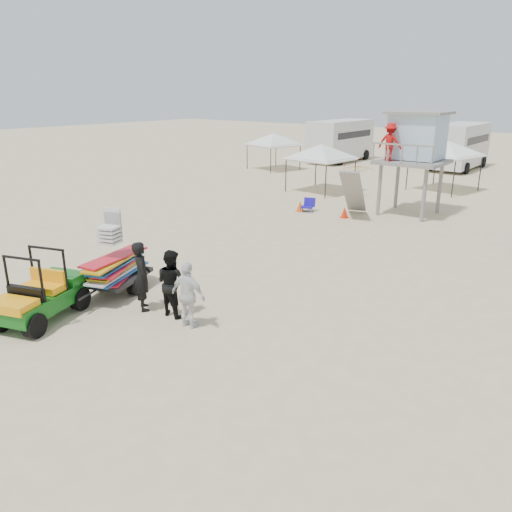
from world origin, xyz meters
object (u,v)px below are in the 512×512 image
Objects in this scene: surf_trailer at (115,263)px; lifeguard_tower at (414,140)px; man_left at (142,276)px; utility_cart at (37,289)px.

lifeguard_tower reaches higher than surf_trailer.
lifeguard_tower is (2.67, 14.48, 2.49)m from surf_trailer.
surf_trailer is 1.34× the size of man_left.
man_left is 15.02m from lifeguard_tower.
lifeguard_tower is at bearing 80.94° from utility_cart.
utility_cart is 1.03× the size of surf_trailer.
surf_trailer is at bearing 89.87° from utility_cart.
man_left reaches higher than utility_cart.
lifeguard_tower is (2.68, 16.81, 2.55)m from utility_cart.
man_left is 0.41× the size of lifeguard_tower.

